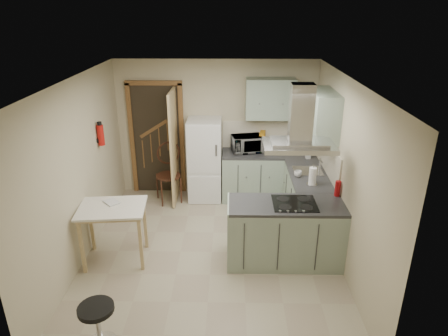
{
  "coord_description": "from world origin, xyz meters",
  "views": [
    {
      "loc": [
        0.27,
        -4.94,
        3.37
      ],
      "look_at": [
        0.17,
        0.45,
        1.15
      ],
      "focal_mm": 32.0,
      "sensor_mm": 36.0,
      "label": 1
    }
  ],
  "objects_px": {
    "fridge": "(205,160)",
    "microwave": "(247,144)",
    "peninsula": "(285,233)",
    "bentwood_chair": "(168,176)",
    "drop_leaf_table": "(115,234)",
    "stool": "(98,325)",
    "extractor_hood": "(299,146)"
  },
  "relations": [
    {
      "from": "peninsula",
      "to": "microwave",
      "type": "bearing_deg",
      "value": 102.94
    },
    {
      "from": "bentwood_chair",
      "to": "stool",
      "type": "height_order",
      "value": "bentwood_chair"
    },
    {
      "from": "peninsula",
      "to": "extractor_hood",
      "type": "height_order",
      "value": "extractor_hood"
    },
    {
      "from": "drop_leaf_table",
      "to": "extractor_hood",
      "type": "bearing_deg",
      "value": -5.12
    },
    {
      "from": "drop_leaf_table",
      "to": "bentwood_chair",
      "type": "distance_m",
      "value": 1.9
    },
    {
      "from": "fridge",
      "to": "drop_leaf_table",
      "type": "relative_size",
      "value": 1.69
    },
    {
      "from": "fridge",
      "to": "microwave",
      "type": "xyz_separation_m",
      "value": [
        0.76,
        0.05,
        0.3
      ]
    },
    {
      "from": "peninsula",
      "to": "bentwood_chair",
      "type": "relative_size",
      "value": 1.56
    },
    {
      "from": "microwave",
      "to": "stool",
      "type": "bearing_deg",
      "value": -127.57
    },
    {
      "from": "fridge",
      "to": "drop_leaf_table",
      "type": "bearing_deg",
      "value": -119.66
    },
    {
      "from": "fridge",
      "to": "microwave",
      "type": "bearing_deg",
      "value": 3.71
    },
    {
      "from": "peninsula",
      "to": "bentwood_chair",
      "type": "xyz_separation_m",
      "value": [
        -1.88,
        1.82,
        0.05
      ]
    },
    {
      "from": "fridge",
      "to": "bentwood_chair",
      "type": "distance_m",
      "value": 0.72
    },
    {
      "from": "drop_leaf_table",
      "to": "stool",
      "type": "relative_size",
      "value": 1.77
    },
    {
      "from": "extractor_hood",
      "to": "drop_leaf_table",
      "type": "distance_m",
      "value": 2.78
    },
    {
      "from": "microwave",
      "to": "drop_leaf_table",
      "type": "bearing_deg",
      "value": -145.43
    },
    {
      "from": "bentwood_chair",
      "to": "microwave",
      "type": "xyz_separation_m",
      "value": [
        1.42,
        0.21,
        0.55
      ]
    },
    {
      "from": "drop_leaf_table",
      "to": "stool",
      "type": "bearing_deg",
      "value": -87.07
    },
    {
      "from": "stool",
      "to": "microwave",
      "type": "relative_size",
      "value": 0.94
    },
    {
      "from": "fridge",
      "to": "extractor_hood",
      "type": "distance_m",
      "value": 2.57
    },
    {
      "from": "peninsula",
      "to": "stool",
      "type": "relative_size",
      "value": 3.08
    },
    {
      "from": "peninsula",
      "to": "bentwood_chair",
      "type": "bearing_deg",
      "value": 135.92
    },
    {
      "from": "microwave",
      "to": "peninsula",
      "type": "bearing_deg",
      "value": -89.65
    },
    {
      "from": "fridge",
      "to": "stool",
      "type": "distance_m",
      "value": 3.68
    },
    {
      "from": "stool",
      "to": "peninsula",
      "type": "bearing_deg",
      "value": 36.01
    },
    {
      "from": "extractor_hood",
      "to": "stool",
      "type": "xyz_separation_m",
      "value": [
        -2.23,
        -1.55,
        -1.47
      ]
    },
    {
      "from": "peninsula",
      "to": "bentwood_chair",
      "type": "distance_m",
      "value": 2.62
    },
    {
      "from": "stool",
      "to": "microwave",
      "type": "height_order",
      "value": "microwave"
    },
    {
      "from": "peninsula",
      "to": "extractor_hood",
      "type": "bearing_deg",
      "value": 0.0
    },
    {
      "from": "drop_leaf_table",
      "to": "microwave",
      "type": "distance_m",
      "value": 2.86
    },
    {
      "from": "fridge",
      "to": "drop_leaf_table",
      "type": "distance_m",
      "value": 2.32
    },
    {
      "from": "fridge",
      "to": "microwave",
      "type": "relative_size",
      "value": 2.82
    }
  ]
}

